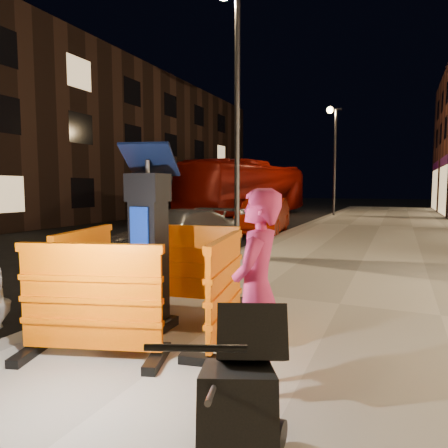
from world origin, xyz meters
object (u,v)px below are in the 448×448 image
at_px(barrier_back, 189,266).
at_px(car_red, 264,234).
at_px(barrier_bldgside, 225,289).
at_px(man, 257,291).
at_px(barrier_front, 91,302).
at_px(bus_doubledecker, 249,216).
at_px(barrier_kerbside, 85,273).
at_px(car_silver, 174,264).
at_px(parking_kiosk, 149,243).
at_px(stroller, 237,393).

relative_size(barrier_back, car_red, 0.34).
bearing_deg(barrier_bldgside, man, -153.65).
height_order(barrier_front, bus_doubledecker, bus_doubledecker).
relative_size(barrier_kerbside, man, 0.88).
height_order(barrier_bldgside, man, man).
relative_size(car_silver, man, 2.68).
xyz_separation_m(bus_doubledecker, man, (7.43, -20.00, 0.95)).
xyz_separation_m(barrier_back, man, (1.59, -1.81, 0.25)).
distance_m(barrier_back, bus_doubledecker, 19.11).
xyz_separation_m(barrier_front, barrier_kerbside, (-0.95, 0.95, 0.00)).
bearing_deg(barrier_back, car_red, 92.75).
relative_size(parking_kiosk, car_silver, 0.46).
height_order(bus_doubledecker, stroller, bus_doubledecker).
xyz_separation_m(barrier_bldgside, car_red, (-3.02, 10.59, -0.70)).
xyz_separation_m(barrier_front, bus_doubledecker, (-5.84, 20.08, -0.70)).
relative_size(car_red, stroller, 4.51).
bearing_deg(car_silver, man, -45.39).
xyz_separation_m(barrier_front, barrier_bldgside, (0.95, 0.95, 0.00)).
height_order(parking_kiosk, barrier_bldgside, parking_kiosk).
height_order(car_silver, stroller, stroller).
height_order(parking_kiosk, car_red, parking_kiosk).
xyz_separation_m(barrier_bldgside, car_silver, (-3.07, 4.06, -0.70)).
bearing_deg(barrier_front, bus_doubledecker, 88.86).
relative_size(parking_kiosk, barrier_bldgside, 1.40).
relative_size(parking_kiosk, stroller, 2.17).
distance_m(barrier_back, man, 2.43).
bearing_deg(man, barrier_front, -88.91).
xyz_separation_m(barrier_kerbside, stroller, (2.74, -1.76, -0.10)).
height_order(car_silver, man, man).
xyz_separation_m(car_red, man, (3.66, -11.45, 0.95)).
xyz_separation_m(barrier_back, car_silver, (-2.12, 3.11, -0.70)).
distance_m(barrier_back, barrier_bldgside, 1.34).
xyz_separation_m(car_red, bus_doubledecker, (-3.77, 8.55, 0.00)).
bearing_deg(car_red, barrier_front, -87.59).
bearing_deg(barrier_back, stroller, -65.88).
relative_size(car_red, man, 2.55).
xyz_separation_m(barrier_front, stroller, (1.79, -0.81, -0.10)).
bearing_deg(car_red, barrier_back, -85.65).
bearing_deg(parking_kiosk, stroller, -56.87).
bearing_deg(barrier_kerbside, stroller, -137.09).
relative_size(barrier_kerbside, barrier_bldgside, 1.00).
bearing_deg(car_silver, barrier_back, -48.11).
bearing_deg(car_red, bus_doubledecker, 106.07).
relative_size(parking_kiosk, barrier_front, 1.40).
xyz_separation_m(barrier_front, car_red, (-2.07, 11.54, -0.70)).
bearing_deg(barrier_bldgside, barrier_back, 34.65).
bearing_deg(stroller, car_red, 85.38).
distance_m(barrier_back, barrier_kerbside, 1.34).
bearing_deg(car_red, stroller, -80.39).
distance_m(barrier_back, stroller, 3.26).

